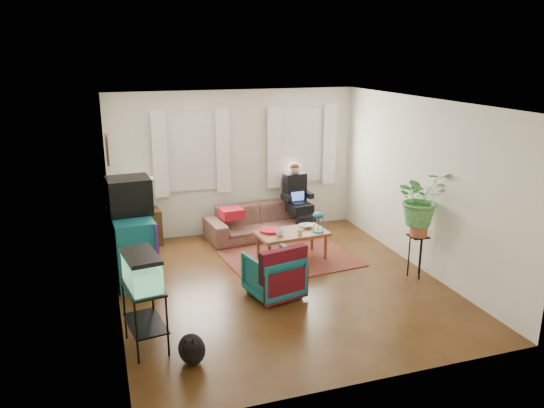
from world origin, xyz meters
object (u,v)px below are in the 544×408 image
object	(u,v)px
dresser	(132,247)
aquarium_stand	(145,317)
coffee_table	(292,246)
plant_stand	(416,256)
side_table	(147,227)
sofa	(261,216)
armchair	(274,272)

from	to	relation	value
dresser	aquarium_stand	xyz separation A→B (m)	(-0.01, -2.01, -0.12)
coffee_table	plant_stand	world-z (taller)	plant_stand
plant_stand	side_table	bearing A→B (deg)	143.91
sofa	coffee_table	bearing A→B (deg)	-89.56
side_table	aquarium_stand	xyz separation A→B (m)	(-0.35, -3.41, 0.06)
sofa	aquarium_stand	size ratio (longest dim) A/B	2.64
side_table	dresser	world-z (taller)	dresser
sofa	coffee_table	distance (m)	1.21
side_table	dresser	bearing A→B (deg)	-103.61
aquarium_stand	plant_stand	xyz separation A→B (m)	(4.00, 0.75, -0.05)
sofa	side_table	size ratio (longest dim) A/B	3.17
armchair	dresser	bearing A→B (deg)	-46.82
armchair	aquarium_stand	bearing A→B (deg)	11.43
side_table	coffee_table	size ratio (longest dim) A/B	0.56
sofa	armchair	size ratio (longest dim) A/B	2.89
aquarium_stand	plant_stand	distance (m)	4.07
sofa	side_table	world-z (taller)	sofa
aquarium_stand	coffee_table	xyz separation A→B (m)	(2.49, 1.97, -0.14)
armchair	side_table	bearing A→B (deg)	-73.85
sofa	side_table	bearing A→B (deg)	166.67
dresser	armchair	bearing A→B (deg)	-38.63
aquarium_stand	coffee_table	distance (m)	3.18
dresser	plant_stand	size ratio (longest dim) A/B	1.69
side_table	plant_stand	world-z (taller)	plant_stand
armchair	coffee_table	size ratio (longest dim) A/B	0.61
side_table	armchair	xyz separation A→B (m)	(1.44, -2.61, 0.03)
dresser	aquarium_stand	world-z (taller)	dresser
plant_stand	coffee_table	bearing A→B (deg)	141.13
sofa	plant_stand	distance (m)	2.93
side_table	coffee_table	distance (m)	2.58
dresser	plant_stand	xyz separation A→B (m)	(3.99, -1.26, -0.17)
sofa	dresser	distance (m)	2.61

